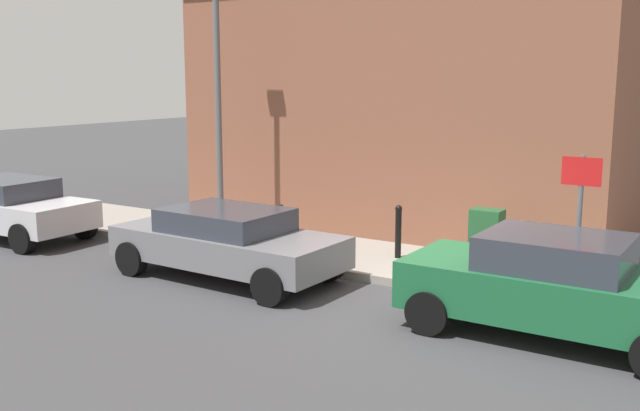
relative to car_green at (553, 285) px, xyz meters
The scene contains 11 objects.
ground 2.18m from the car_green, 79.90° to the left, with size 80.00×80.00×0.00m, color #38383A.
sidewalk 8.36m from the car_green, 74.06° to the left, with size 2.54×30.00×0.15m, color gray.
corner_building 9.28m from the car_green, 37.05° to the left, with size 6.31×10.03×9.66m.
car_green is the anchor object (origin of this frame).
car_grey 5.79m from the car_green, 90.76° to the left, with size 2.02×4.37×1.29m.
car_silver 12.22m from the car_green, 90.62° to the left, with size 1.95×4.40×1.35m.
utility_cabinet 2.93m from the car_green, 37.74° to the left, with size 0.46×0.61×1.15m.
bollard_near_cabinet 4.33m from the car_green, 56.07° to the left, with size 0.14×0.14×1.04m.
bollard_far_kerb 5.71m from the car_green, 77.17° to the left, with size 0.14×0.14×1.04m.
street_sign 1.73m from the car_green, ahead, with size 0.08×0.60×2.30m.
lamppost 8.54m from the car_green, 74.38° to the left, with size 0.20×0.44×5.72m.
Camera 1 is at (-10.38, -4.51, 3.65)m, focal length 40.89 mm.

